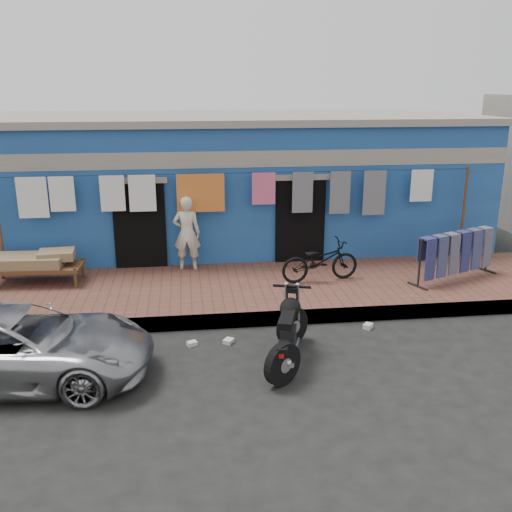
{
  "coord_description": "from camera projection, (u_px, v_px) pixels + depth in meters",
  "views": [
    {
      "loc": [
        -1.22,
        -7.62,
        4.07
      ],
      "look_at": [
        0.0,
        2.0,
        1.15
      ],
      "focal_mm": 40.0,
      "sensor_mm": 36.0,
      "label": 1
    }
  ],
  "objects": [
    {
      "name": "ground",
      "position": [
        273.0,
        367.0,
        8.56
      ],
      "size": [
        80.0,
        80.0,
        0.0
      ],
      "primitive_type": "plane",
      "color": "black",
      "rests_on": "ground"
    },
    {
      "name": "sidewalk",
      "position": [
        250.0,
        291.0,
        11.38
      ],
      "size": [
        28.0,
        3.0,
        0.25
      ],
      "primitive_type": "cube",
      "color": "brown",
      "rests_on": "ground"
    },
    {
      "name": "curb",
      "position": [
        259.0,
        319.0,
        10.0
      ],
      "size": [
        28.0,
        0.1,
        0.25
      ],
      "primitive_type": "cube",
      "color": "gray",
      "rests_on": "ground"
    },
    {
      "name": "building",
      "position": [
        232.0,
        181.0,
        14.72
      ],
      "size": [
        12.2,
        5.2,
        3.36
      ],
      "color": "navy",
      "rests_on": "ground"
    },
    {
      "name": "clothesline",
      "position": [
        227.0,
        196.0,
        12.04
      ],
      "size": [
        10.06,
        0.06,
        2.1
      ],
      "color": "brown",
      "rests_on": "sidewalk"
    },
    {
      "name": "car",
      "position": [
        16.0,
        345.0,
        8.04
      ],
      "size": [
        4.01,
        2.07,
        1.09
      ],
      "primitive_type": "imported",
      "rotation": [
        0.0,
        0.0,
        1.49
      ],
      "color": "#A9A9AD",
      "rests_on": "ground"
    },
    {
      "name": "seated_person",
      "position": [
        187.0,
        233.0,
        12.11
      ],
      "size": [
        0.61,
        0.44,
        1.59
      ],
      "primitive_type": "imported",
      "rotation": [
        0.0,
        0.0,
        3.03
      ],
      "color": "beige",
      "rests_on": "sidewalk"
    },
    {
      "name": "bicycle",
      "position": [
        320.0,
        256.0,
        11.44
      ],
      "size": [
        1.67,
        0.81,
        1.04
      ],
      "primitive_type": "imported",
      "rotation": [
        0.0,
        0.0,
        1.73
      ],
      "color": "black",
      "rests_on": "sidewalk"
    },
    {
      "name": "motorcycle",
      "position": [
        288.0,
        330.0,
        8.55
      ],
      "size": [
        1.52,
        2.01,
        1.09
      ],
      "primitive_type": null,
      "rotation": [
        0.0,
        0.0,
        -0.29
      ],
      "color": "black",
      "rests_on": "ground"
    },
    {
      "name": "charpoy",
      "position": [
        37.0,
        268.0,
        11.37
      ],
      "size": [
        1.96,
        1.09,
        0.62
      ],
      "primitive_type": null,
      "rotation": [
        0.0,
        0.0,
        -0.06
      ],
      "color": "brown",
      "rests_on": "sidewalk"
    },
    {
      "name": "jeans_rack",
      "position": [
        455.0,
        255.0,
        11.56
      ],
      "size": [
        2.42,
        1.96,
        1.01
      ],
      "primitive_type": null,
      "rotation": [
        0.0,
        0.0,
        0.41
      ],
      "color": "black",
      "rests_on": "sidewalk"
    },
    {
      "name": "litter_a",
      "position": [
        192.0,
        343.0,
        9.27
      ],
      "size": [
        0.19,
        0.17,
        0.07
      ],
      "primitive_type": "cube",
      "rotation": [
        0.0,
        0.0,
        0.41
      ],
      "color": "silver",
      "rests_on": "ground"
    },
    {
      "name": "litter_b",
      "position": [
        368.0,
        326.0,
        9.92
      ],
      "size": [
        0.21,
        0.21,
        0.08
      ],
      "primitive_type": "cube",
      "rotation": [
        0.0,
        0.0,
        0.86
      ],
      "color": "silver",
      "rests_on": "ground"
    },
    {
      "name": "litter_c",
      "position": [
        229.0,
        341.0,
        9.36
      ],
      "size": [
        0.21,
        0.22,
        0.07
      ],
      "primitive_type": "cube",
      "rotation": [
        0.0,
        0.0,
        1.01
      ],
      "color": "silver",
      "rests_on": "ground"
    }
  ]
}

